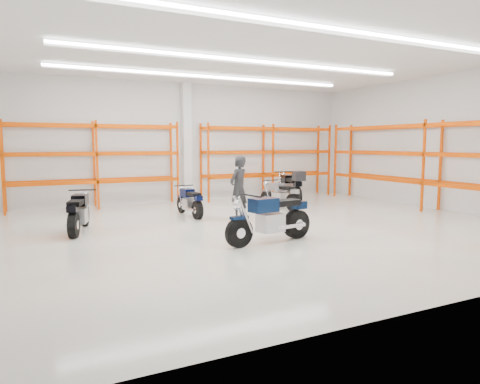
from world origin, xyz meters
name	(u,v)px	position (x,y,z in m)	size (l,w,h in m)	color
ground	(258,227)	(0.00, 0.00, 0.00)	(14.00, 14.00, 0.00)	beige
room_shell	(258,102)	(0.00, 0.03, 3.28)	(14.02, 12.02, 4.51)	silver
motorcycle_main	(273,219)	(-0.53, -1.68, 0.53)	(2.30, 0.76, 1.13)	black
motorcycle_back_a	(79,213)	(-4.37, 1.37, 0.48)	(0.89, 2.05, 1.03)	black
motorcycle_back_b	(190,202)	(-1.07, 2.41, 0.43)	(0.62, 1.87, 0.92)	black
motorcycle_back_c	(281,196)	(2.20, 2.47, 0.45)	(0.65, 1.95, 0.96)	black
motorcycle_back_d	(291,187)	(3.28, 3.55, 0.60)	(0.96, 2.41, 1.24)	black
standing_man	(239,188)	(0.01, 1.24, 0.93)	(0.68, 0.45, 1.87)	black
structural_column	(187,143)	(0.00, 5.82, 2.25)	(0.32, 0.32, 4.50)	white
pallet_racking_back_left	(95,156)	(-3.40, 5.48, 1.79)	(5.67, 0.87, 3.00)	#DE3A00
pallet_racking_back_right	(268,154)	(3.40, 5.48, 1.79)	(5.67, 0.87, 3.00)	#DE3A00
pallet_racking_side	(432,156)	(6.48, 0.00, 1.81)	(0.87, 9.07, 3.00)	#DE3A00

